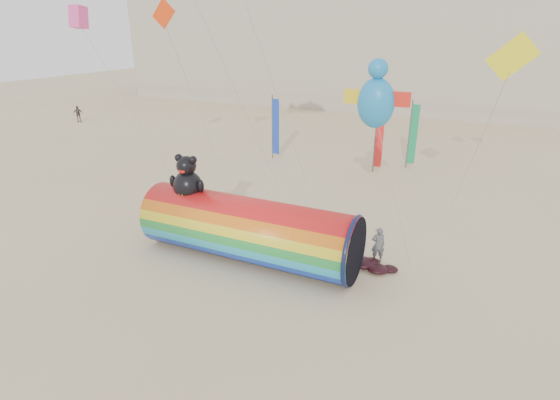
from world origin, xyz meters
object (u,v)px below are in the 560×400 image
at_px(hotel_building, 334,27).
at_px(kite_handler, 378,245).
at_px(fabric_bundle, 367,264).
at_px(windsock_assembly, 248,228).

xyz_separation_m(hotel_building, kite_handler, (17.31, -44.06, -9.45)).
relative_size(hotel_building, fabric_bundle, 23.06).
relative_size(kite_handler, fabric_bundle, 0.65).
bearing_deg(hotel_building, kite_handler, -68.55).
distance_m(kite_handler, fabric_bundle, 1.05).
bearing_deg(fabric_bundle, windsock_assembly, -164.04).
xyz_separation_m(hotel_building, windsock_assembly, (11.75, -46.33, -8.74)).
xyz_separation_m(hotel_building, fabric_bundle, (17.06, -44.82, -10.14)).
distance_m(hotel_building, windsock_assembly, 48.59).
xyz_separation_m(windsock_assembly, fabric_bundle, (5.31, 1.52, -1.40)).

